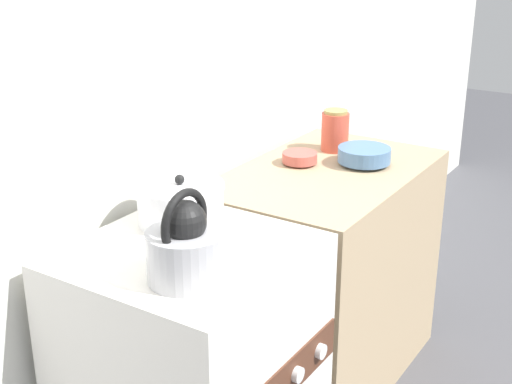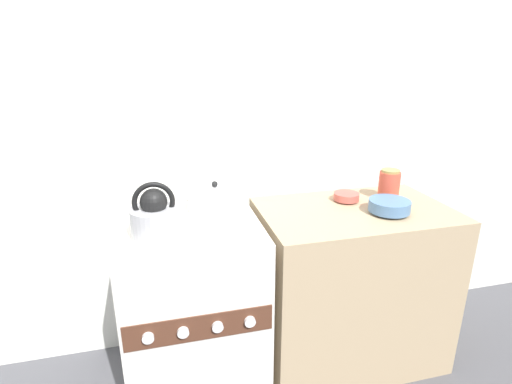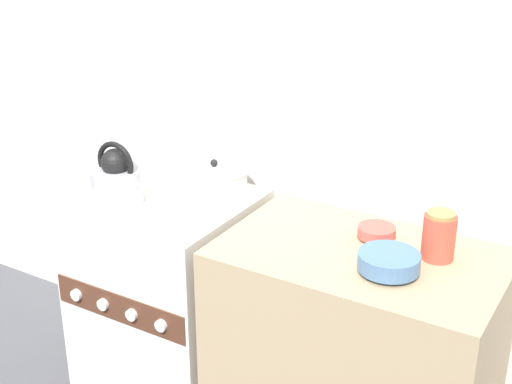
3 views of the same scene
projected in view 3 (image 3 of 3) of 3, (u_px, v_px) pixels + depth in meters
wall_back at (217, 65)px, 2.73m from camera, size 7.00×0.06×2.50m
stove at (170, 296)px, 2.77m from camera, size 0.60×0.60×0.82m
counter at (354, 359)px, 2.40m from camera, size 0.90×0.56×0.81m
kettle at (117, 180)px, 2.56m from camera, size 0.23×0.19×0.23m
cooking_pot at (214, 181)px, 2.63m from camera, size 0.25×0.25×0.14m
enamel_bowl at (389, 262)px, 2.11m from camera, size 0.19×0.19×0.06m
small_ceramic_bowl at (377, 232)px, 2.32m from camera, size 0.12×0.12×0.04m
storage_jar at (439, 236)px, 2.18m from camera, size 0.10×0.10×0.15m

